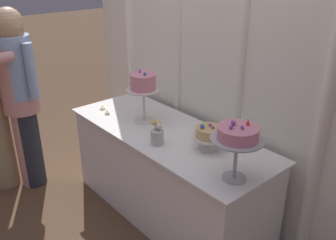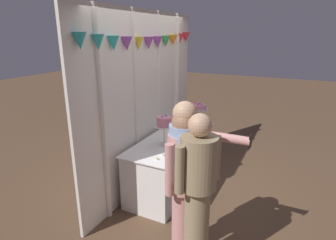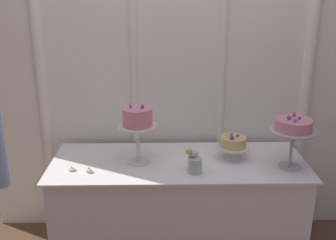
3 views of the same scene
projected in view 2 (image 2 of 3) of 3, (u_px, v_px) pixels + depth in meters
ground_plane at (178, 186)px, 4.27m from camera, size 24.00×24.00×0.00m
draped_curtain at (147, 96)px, 4.09m from camera, size 3.03×0.15×2.55m
cake_table at (172, 162)px, 4.20m from camera, size 1.82×0.70×0.77m
cake_display_leftmost at (164, 123)px, 3.74m from camera, size 0.27×0.27×0.44m
cake_display_center at (181, 123)px, 4.40m from camera, size 0.24×0.24×0.20m
cake_display_rightmost at (199, 108)px, 4.60m from camera, size 0.32×0.32×0.39m
flower_vase at (186, 133)px, 4.06m from camera, size 0.11×0.12×0.18m
tealight_far_left at (157, 159)px, 3.39m from camera, size 0.05×0.05×0.03m
tealight_near_left at (164, 155)px, 3.49m from camera, size 0.04×0.04×0.04m
guest_man_dark_suit at (184, 173)px, 2.74m from camera, size 0.44×0.37×1.65m
guest_girl_blue_dress at (184, 178)px, 2.73m from camera, size 0.46×0.78×1.58m
guest_man_pink_jacket at (198, 191)px, 2.52m from camera, size 0.45×0.45×1.61m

